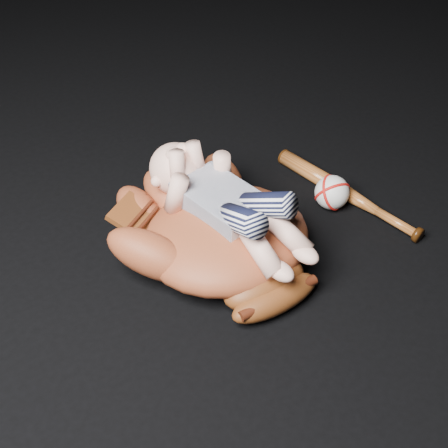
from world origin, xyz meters
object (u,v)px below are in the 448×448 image
object	(u,v)px
baseball_glove	(226,230)
baseball_bat	(347,194)
newborn_baby	(232,203)
baseball	(332,192)

from	to	relation	value
baseball_glove	baseball_bat	bearing A→B (deg)	1.30
baseball_glove	newborn_baby	bearing A→B (deg)	-0.74
newborn_baby	baseball_bat	world-z (taller)	newborn_baby
newborn_baby	baseball	distance (m)	0.29
newborn_baby	baseball	bearing A→B (deg)	-6.59
baseball_glove	baseball_bat	size ratio (longest dim) A/B	1.21
baseball_glove	baseball_bat	world-z (taller)	baseball_glove
baseball_bat	baseball	distance (m)	0.05
baseball_glove	baseball	size ratio (longest dim) A/B	6.18
baseball_glove	newborn_baby	distance (m)	0.06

